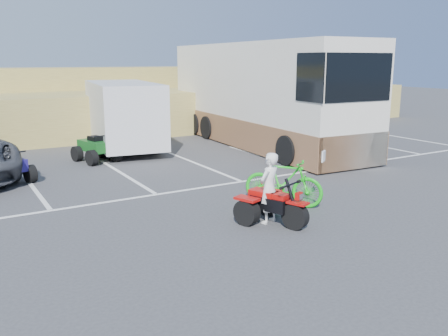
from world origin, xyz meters
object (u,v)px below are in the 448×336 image
green_dirt_bike (283,182)px  rider (269,188)px  red_trike_atv (274,224)px  cargo_trailer (124,113)px  quad_atv_green (97,161)px  quad_atv_blue (8,182)px  rv_motorhome (261,102)px

green_dirt_bike → rider: bearing=-176.0°
red_trike_atv → rider: 0.80m
red_trike_atv → rider: rider is taller
cargo_trailer → quad_atv_green: cargo_trailer is taller
red_trike_atv → quad_atv_blue: size_ratio=1.01×
cargo_trailer → green_dirt_bike: bearing=-76.2°
rider → rv_motorhome: rv_motorhome is taller
rider → quad_atv_blue: bearing=-76.6°
red_trike_atv → cargo_trailer: bearing=68.6°
rider → rv_motorhome: 10.07m
cargo_trailer → quad_atv_green: bearing=-123.4°
rider → quad_atv_blue: (-4.47, 6.74, -0.78)m
green_dirt_bike → cargo_trailer: 9.39m
red_trike_atv → quad_atv_green: bearing=79.6°
rider → quad_atv_green: 8.49m
rv_motorhome → green_dirt_bike: bearing=-117.9°
rider → quad_atv_green: (-1.41, 8.34, -0.78)m
quad_atv_blue → rider: bearing=-72.3°
cargo_trailer → quad_atv_green: size_ratio=3.84×
quad_atv_blue → rv_motorhome: bearing=-7.0°
red_trike_atv → quad_atv_blue: (-4.53, 6.88, 0.00)m
quad_atv_blue → quad_atv_green: bearing=11.7°
quad_atv_blue → cargo_trailer: bearing=20.2°
rider → green_dirt_bike: (1.07, 0.87, -0.19)m
red_trike_atv → quad_atv_green: 8.60m
cargo_trailer → rider: bearing=-82.6°
rider → quad_atv_blue: rider is taller
red_trike_atv → green_dirt_bike: (1.01, 1.01, 0.59)m
rv_motorhome → quad_atv_green: 7.24m
red_trike_atv → green_dirt_bike: green_dirt_bike is taller
quad_atv_green → quad_atv_blue: bearing=-166.5°
red_trike_atv → cargo_trailer: 10.43m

